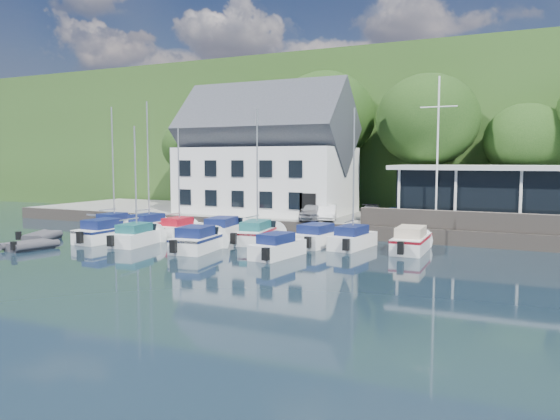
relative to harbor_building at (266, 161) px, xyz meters
The scene contains 33 objects.
ground 18.70m from the harbor_building, 67.01° to the right, with size 180.00×180.00×0.00m, color black.
quay 8.57m from the harbor_building, ahead, with size 60.00×13.00×1.00m, color gray.
quay_face 10.14m from the harbor_building, 38.16° to the right, with size 60.00×0.30×1.00m, color #645A50.
hillside 46.11m from the harbor_building, 81.25° to the left, with size 160.00×75.00×16.00m, color #2F4D1D.
field_patch 56.60m from the harbor_building, 74.34° to the left, with size 50.00×30.00×0.30m, color olive.
harbor_building is the anchor object (origin of this frame).
club_pavilion 18.15m from the harbor_building, ahead, with size 13.20×7.20×4.10m, color black, non-canonical shape.
seawall 20.03m from the harbor_building, 15.03° to the right, with size 18.00×0.50×1.20m, color #645A50.
gangway 13.23m from the harbor_building, 141.71° to the right, with size 1.20×6.00×1.40m, color silver, non-canonical shape.
car_silver 7.96m from the harbor_building, 34.12° to the right, with size 1.52×3.77×1.28m, color #9F9FA4.
car_white 8.62m from the harbor_building, 27.25° to the right, with size 1.26×3.60×1.19m, color silver.
car_dgrey 11.06m from the harbor_building, 14.65° to the right, with size 1.60×3.95×1.15m, color #313036.
car_blue 12.79m from the harbor_building, 15.10° to the right, with size 1.36×3.44×1.18m, color #2E478D.
flagpole 15.41m from the harbor_building, 15.50° to the right, with size 2.39×0.20×9.96m, color white, non-canonical shape.
tree_0 11.92m from the harbor_building, 155.05° to the left, with size 6.36×6.36×8.69m, color black, non-canonical shape.
tree_1 7.21m from the harbor_building, 126.86° to the left, with size 7.83×7.83×10.69m, color black, non-canonical shape.
tree_2 6.74m from the harbor_building, 60.92° to the left, with size 9.15×9.15×12.50m, color black, non-canonical shape.
tree_3 13.51m from the harbor_building, 21.71° to the left, with size 8.47×8.47×11.58m, color black, non-canonical shape.
tree_4 20.91m from the harbor_building, 17.08° to the left, with size 6.55×6.55×8.95m, color black, non-canonical shape.
boat_r1_0 12.57m from the harbor_building, 131.61° to the right, with size 1.86×5.30×8.67m, color white, non-canonical shape.
boat_r1_1 10.45m from the harbor_building, 120.78° to the right, with size 2.00×6.09×8.93m, color white, non-canonical shape.
boat_r1_2 9.79m from the harbor_building, 102.96° to the right, with size 1.77×5.44×8.39m, color white, non-canonical shape.
boat_r1_3 10.26m from the harbor_building, 82.07° to the right, with size 2.00×6.60×1.52m, color white, non-canonical shape.
boat_r1_4 10.40m from the harbor_building, 66.44° to the right, with size 1.82×6.61×8.86m, color white, non-canonical shape.
boat_r1_5 13.26m from the harbor_building, 48.00° to the right, with size 2.08×5.67×1.43m, color white, non-canonical shape.
boat_r1_6 14.05m from the harbor_building, 40.49° to the right, with size 1.77×5.80×8.70m, color white, non-canonical shape.
boat_r1_7 17.38m from the harbor_building, 31.86° to the right, with size 1.93×6.45×1.52m, color white, non-canonical shape.
boat_r2_0 15.36m from the harbor_building, 110.82° to the right, with size 2.05×6.10×1.54m, color white, non-canonical shape.
boat_r2_1 14.11m from the harbor_building, 99.70° to the right, with size 1.88×5.67×8.58m, color white, non-canonical shape.
boat_r2_2 15.20m from the harbor_building, 79.73° to the right, with size 2.14×5.52×1.52m, color white, non-canonical shape.
boat_r2_3 16.71m from the harbor_building, 60.85° to the right, with size 1.69×5.49×1.39m, color white, non-canonical shape.
dinghy_0 18.55m from the harbor_building, 121.50° to the right, with size 1.96×3.27×0.76m, color #37363C, non-canonical shape.
dinghy_1 20.13m from the harbor_building, 111.21° to the right, with size 1.78×2.97×0.69m, color #37363C, non-canonical shape.
Camera 1 is at (14.00, -24.97, 5.49)m, focal length 35.00 mm.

